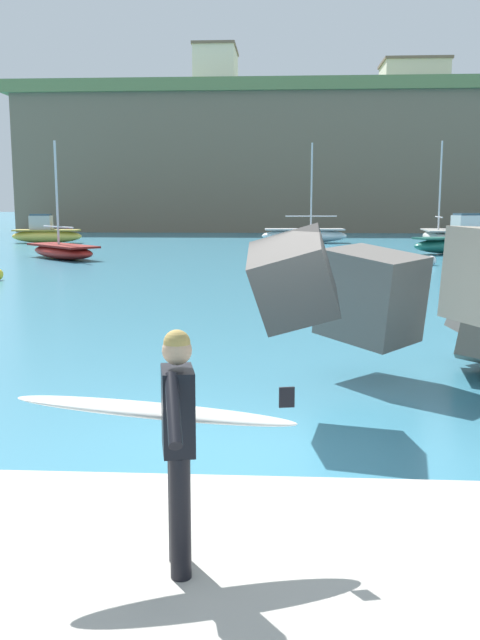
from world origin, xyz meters
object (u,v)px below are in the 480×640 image
object	(u,v)px
boat_mid_centre	(46,234)
boat_mid_right	(63,251)
boat_near_right	(304,235)
station_building_west	(216,76)
boat_far_left	(463,241)
surfer_with_board	(173,428)
boat_mid_left	(437,236)
mooring_buoy_middle	(431,261)
station_building_central	(413,83)

from	to	relation	value
boat_mid_centre	boat_mid_right	world-z (taller)	boat_mid_right
boat_near_right	station_building_west	world-z (taller)	station_building_west
boat_far_left	station_building_west	distance (m)	51.81
boat_near_right	boat_mid_right	distance (m)	19.95
surfer_with_board	station_building_west	bearing A→B (deg)	95.10
boat_mid_left	boat_mid_centre	distance (m)	27.80
surfer_with_board	boat_mid_right	world-z (taller)	boat_mid_right
boat_mid_left	mooring_buoy_middle	world-z (taller)	boat_mid_left
station_building_west	station_building_central	xyz separation A→B (m)	(23.15, 1.25, -0.77)
station_building_west	boat_mid_left	bearing A→B (deg)	-61.70
boat_mid_centre	station_building_central	world-z (taller)	station_building_central
surfer_with_board	boat_mid_left	distance (m)	47.69
boat_far_left	station_building_central	xyz separation A→B (m)	(4.98, 46.79, 15.99)
boat_mid_centre	station_building_west	xyz separation A→B (m)	(8.83, 36.51, 16.80)
surfer_with_board	boat_mid_centre	xyz separation A→B (m)	(-16.09, 44.89, -0.61)
boat_mid_left	boat_mid_centre	world-z (taller)	boat_mid_left
boat_near_right	boat_mid_centre	world-z (taller)	boat_near_right
station_building_west	boat_far_left	bearing A→B (deg)	-68.25
boat_near_right	boat_mid_left	xyz separation A→B (m)	(9.37, 0.04, -0.02)
station_building_west	boat_mid_right	bearing A→B (deg)	-93.69
boat_mid_left	boat_far_left	world-z (taller)	boat_mid_left
boat_mid_centre	boat_far_left	world-z (taller)	boat_far_left
boat_near_right	station_building_west	xyz separation A→B (m)	(-9.57, 35.20, 16.90)
boat_far_left	station_building_central	bearing A→B (deg)	83.92
surfer_with_board	station_building_central	bearing A→B (deg)	79.12
boat_far_left	station_building_central	world-z (taller)	station_building_central
boat_mid_left	station_building_central	xyz separation A→B (m)	(4.21, 36.42, 16.15)
boat_mid_left	boat_far_left	distance (m)	10.40
boat_mid_left	mooring_buoy_middle	size ratio (longest dim) A/B	16.02
surfer_with_board	station_building_central	distance (m)	85.57
station_building_west	boat_mid_centre	bearing A→B (deg)	-103.59
station_building_central	surfer_with_board	bearing A→B (deg)	-100.88
boat_mid_centre	boat_mid_right	xyz separation A→B (m)	(5.57, -13.98, -0.24)
station_building_west	boat_near_right	bearing A→B (deg)	-74.79
boat_mid_centre	station_building_central	bearing A→B (deg)	49.74
surfer_with_board	boat_far_left	world-z (taller)	boat_far_left
boat_mid_centre	station_building_central	xyz separation A→B (m)	(31.97, 37.76, 16.03)
station_building_west	station_building_central	world-z (taller)	station_building_west
boat_near_right	boat_mid_right	xyz separation A→B (m)	(-12.82, -15.29, -0.14)
boat_near_right	mooring_buoy_middle	distance (m)	18.71
surfer_with_board	boat_mid_centre	distance (m)	47.69
mooring_buoy_middle	boat_far_left	bearing A→B (deg)	66.73
surfer_with_board	boat_mid_left	bearing A→B (deg)	75.83
boat_mid_right	mooring_buoy_middle	size ratio (longest dim) A/B	13.53
mooring_buoy_middle	station_building_central	distance (m)	57.43
boat_mid_right	mooring_buoy_middle	xyz separation A→B (m)	(18.15, -2.65, -0.21)
boat_mid_right	station_building_west	world-z (taller)	station_building_west
boat_mid_right	station_building_central	size ratio (longest dim) A/B	0.78
boat_near_right	boat_mid_left	size ratio (longest dim) A/B	0.99
mooring_buoy_middle	station_building_west	world-z (taller)	station_building_west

